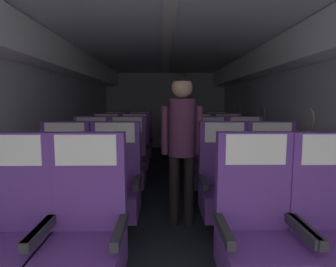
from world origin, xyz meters
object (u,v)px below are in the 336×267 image
object	(u,v)px
seat_e_right_window	(193,143)
seat_d_right_aisle	(228,152)
seat_e_right_aisle	(217,143)
seat_a_left_aisle	(84,238)
seat_b_left_aisle	(115,188)
seat_c_right_aisle	(245,165)
seat_e_left_window	(116,144)
seat_d_left_window	(106,152)
seat_c_right_window	(210,166)
seat_d_left_aisle	(134,152)
seat_d_right_window	(199,152)
seat_c_left_aisle	(127,166)
flight_attendant	(182,134)
seat_a_left_window	(8,239)
seat_b_left_window	(63,189)
seat_a_right_window	(258,236)
seat_c_left_window	(91,166)
seat_b_right_window	(225,188)
seat_e_left_aisle	(140,144)
seat_b_right_aisle	(273,188)
seat_a_right_aisle	(335,237)

from	to	relation	value
seat_e_right_window	seat_d_right_aisle	bearing A→B (deg)	-63.54
seat_e_right_aisle	seat_a_left_aisle	bearing A→B (deg)	-112.13
seat_e_right_window	seat_b_left_aisle	bearing A→B (deg)	-110.55
seat_c_right_aisle	seat_e_left_window	xyz separation A→B (m)	(-2.09, 1.94, 0.00)
seat_d_left_window	seat_c_right_window	bearing A→B (deg)	-31.64
seat_d_left_aisle	seat_e_right_aisle	world-z (taller)	same
seat_d_right_window	seat_e_left_window	bearing A→B (deg)	149.16
seat_d_left_window	seat_e_right_window	xyz separation A→B (m)	(1.58, 0.99, 0.00)
seat_c_left_aisle	flight_attendant	distance (m)	1.13
seat_e_right_aisle	seat_a_left_window	bearing A→B (deg)	-117.88
seat_d_left_window	seat_d_right_aisle	world-z (taller)	same
seat_c_left_aisle	seat_a_left_window	bearing A→B (deg)	-103.84
seat_b_left_aisle	seat_c_left_aisle	xyz separation A→B (m)	(-0.01, 0.97, 0.00)
seat_e_right_aisle	seat_b_left_window	bearing A→B (deg)	-125.50
seat_c_right_aisle	seat_d_right_window	xyz separation A→B (m)	(-0.50, 0.98, 0.00)
seat_c_right_window	seat_a_right_window	bearing A→B (deg)	-90.48
seat_a_left_window	seat_a_right_window	size ratio (longest dim) A/B	1.00
seat_b_left_window	seat_c_right_window	bearing A→B (deg)	30.71
seat_a_left_window	seat_d_right_window	world-z (taller)	same
seat_d_right_aisle	seat_e_right_aisle	distance (m)	0.98
seat_c_right_aisle	seat_d_left_aisle	size ratio (longest dim) A/B	1.00
seat_c_left_window	seat_e_right_window	distance (m)	2.51
seat_b_right_window	seat_e_right_window	bearing A→B (deg)	90.13
seat_e_left_aisle	flight_attendant	size ratio (longest dim) A/B	0.70
seat_c_right_window	seat_d_right_aisle	size ratio (longest dim) A/B	1.00
seat_c_right_aisle	seat_d_left_aisle	xyz separation A→B (m)	(-1.60, 0.98, 0.00)
seat_a_left_window	seat_b_right_window	size ratio (longest dim) A/B	1.00
seat_b_right_window	seat_e_left_window	distance (m)	3.31
seat_b_right_aisle	seat_d_right_window	size ratio (longest dim) A/B	1.00
seat_a_left_window	seat_a_right_aisle	distance (m)	2.07
seat_b_right_aisle	flight_attendant	bearing A→B (deg)	164.62
seat_a_left_window	seat_d_right_aisle	size ratio (longest dim) A/B	1.00
seat_a_right_window	seat_e_right_window	bearing A→B (deg)	89.91
seat_a_right_window	seat_c_left_window	bearing A→B (deg)	128.93
seat_c_right_window	seat_a_right_aisle	bearing A→B (deg)	-76.30
seat_b_right_window	seat_d_left_window	world-z (taller)	same
seat_b_right_window	seat_c_left_aisle	xyz separation A→B (m)	(-1.11, 0.97, 0.00)
seat_c_left_aisle	seat_c_right_window	distance (m)	1.11
seat_c_left_aisle	seat_d_left_window	distance (m)	1.08
seat_a_right_window	seat_d_left_window	bearing A→B (deg)	118.38
seat_b_right_aisle	seat_c_right_aisle	bearing A→B (deg)	89.13
seat_d_right_aisle	seat_a_left_window	bearing A→B (deg)	-125.31
seat_b_right_window	seat_a_right_window	bearing A→B (deg)	-90.75
seat_c_left_window	seat_c_left_aisle	world-z (taller)	same
seat_b_left_window	seat_c_right_aisle	world-z (taller)	same
seat_b_right_window	seat_d_left_aisle	bearing A→B (deg)	119.73
seat_e_right_window	seat_c_right_aisle	bearing A→B (deg)	-75.73
seat_a_right_window	seat_d_right_window	distance (m)	2.94
seat_c_left_window	seat_c_left_aisle	size ratio (longest dim) A/B	1.00
seat_a_left_window	seat_b_left_aisle	world-z (taller)	same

